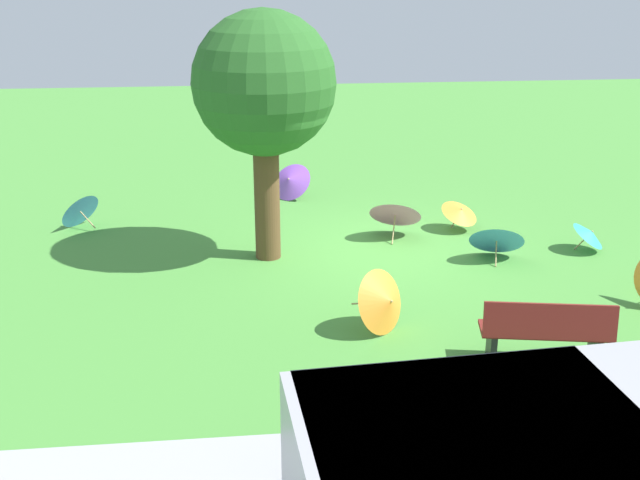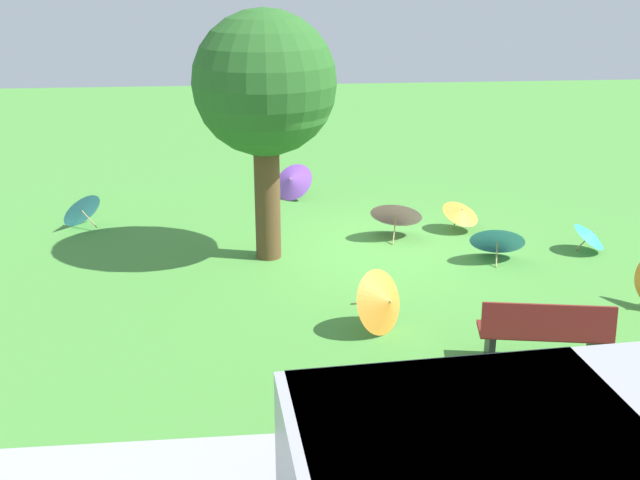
% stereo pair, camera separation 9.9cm
% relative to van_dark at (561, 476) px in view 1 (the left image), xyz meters
% --- Properties ---
extents(ground, '(40.00, 40.00, 0.00)m').
position_rel_van_dark_xyz_m(ground, '(0.39, -7.51, -0.91)').
color(ground, '#478C38').
extents(van_dark, '(4.72, 2.39, 1.53)m').
position_rel_van_dark_xyz_m(van_dark, '(0.00, 0.00, 0.00)').
color(van_dark, '#99999E').
rests_on(van_dark, ground).
extents(park_bench, '(1.66, 0.77, 0.90)m').
position_rel_van_dark_xyz_m(park_bench, '(-1.23, -3.28, -0.45)').
color(park_bench, maroon).
rests_on(park_bench, ground).
extents(shade_tree, '(2.33, 2.33, 4.14)m').
position_rel_van_dark_xyz_m(shade_tree, '(2.05, -7.43, 2.00)').
color(shade_tree, brown).
rests_on(shade_tree, ground).
extents(parasol_blue_0, '(1.11, 1.01, 0.79)m').
position_rel_van_dark_xyz_m(parasol_blue_0, '(-1.82, -6.93, -0.51)').
color(parasol_blue_0, tan).
rests_on(parasol_blue_0, ground).
extents(parasol_blue_1, '(0.96, 0.98, 0.75)m').
position_rel_van_dark_xyz_m(parasol_blue_1, '(5.59, -9.36, -0.54)').
color(parasol_blue_1, tan).
rests_on(parasol_blue_1, ground).
extents(parasol_purple_0, '(1.12, 1.08, 0.78)m').
position_rel_van_dark_xyz_m(parasol_purple_0, '(1.43, -10.88, -0.52)').
color(parasol_purple_0, tan).
rests_on(parasol_purple_0, ground).
extents(parasol_pink_0, '(1.16, 1.08, 0.89)m').
position_rel_van_dark_xyz_m(parasol_pink_0, '(-0.33, -8.22, -0.41)').
color(parasol_pink_0, tan).
rests_on(parasol_pink_0, ground).
extents(parasol_orange_1, '(1.00, 0.98, 0.92)m').
position_rel_van_dark_xyz_m(parasol_orange_1, '(0.58, -4.40, -0.45)').
color(parasol_orange_1, tan).
rests_on(parasol_orange_1, ground).
extents(parasol_teal_1, '(0.82, 0.85, 0.56)m').
position_rel_van_dark_xyz_m(parasol_teal_1, '(-3.57, -7.11, -0.59)').
color(parasol_teal_1, tan).
rests_on(parasol_teal_1, ground).
extents(parasol_orange_3, '(0.97, 0.96, 0.60)m').
position_rel_van_dark_xyz_m(parasol_orange_3, '(-1.61, -8.43, -0.53)').
color(parasol_orange_3, tan).
rests_on(parasol_orange_3, ground).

